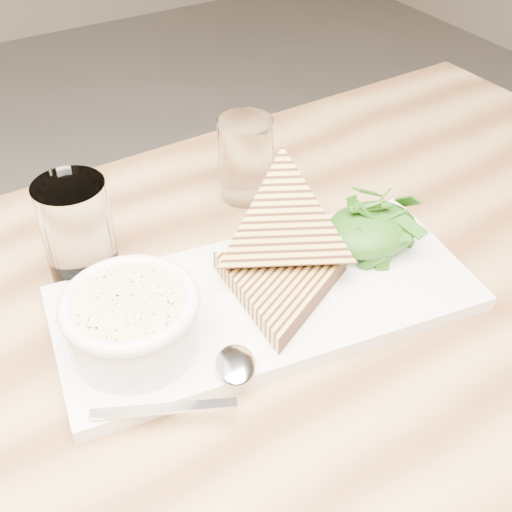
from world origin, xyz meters
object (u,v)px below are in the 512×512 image
table_top (289,369)px  platter (266,298)px  glass_near (77,230)px  glass_far (246,159)px  soup_bowl (133,327)px

table_top → platter: 0.08m
glass_near → glass_far: (0.22, 0.04, -0.00)m
table_top → glass_near: size_ratio=11.09×
table_top → soup_bowl: size_ratio=10.52×
platter → glass_near: size_ratio=3.77×
soup_bowl → glass_near: size_ratio=1.05×
platter → glass_far: (0.08, 0.18, 0.04)m
platter → glass_far: glass_far is taller
table_top → glass_near: 0.26m
glass_near → platter: bearing=-45.7°
platter → table_top: bearing=-103.3°
platter → glass_near: bearing=134.3°
table_top → glass_far: size_ratio=12.09×
table_top → glass_near: bearing=120.0°
table_top → soup_bowl: bearing=149.8°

